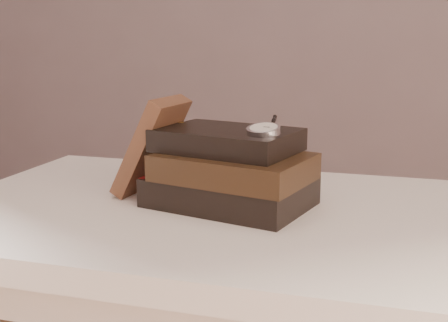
% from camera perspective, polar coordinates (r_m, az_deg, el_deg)
% --- Properties ---
extents(table, '(1.00, 0.60, 0.75)m').
position_cam_1_polar(table, '(1.00, 1.40, -9.69)').
color(table, white).
rests_on(table, ground).
extents(book_stack, '(0.29, 0.23, 0.13)m').
position_cam_1_polar(book_stack, '(0.97, 0.64, -0.95)').
color(book_stack, black).
rests_on(book_stack, table).
extents(journal, '(0.12, 0.13, 0.18)m').
position_cam_1_polar(journal, '(1.04, -7.08, 1.47)').
color(journal, '#412519').
rests_on(journal, table).
extents(pocket_watch, '(0.06, 0.16, 0.02)m').
position_cam_1_polar(pocket_watch, '(0.91, 3.97, 3.14)').
color(pocket_watch, silver).
rests_on(pocket_watch, book_stack).
extents(eyeglasses, '(0.13, 0.14, 0.05)m').
position_cam_1_polar(eyeglasses, '(1.08, -1.33, 1.17)').
color(eyeglasses, silver).
rests_on(eyeglasses, book_stack).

